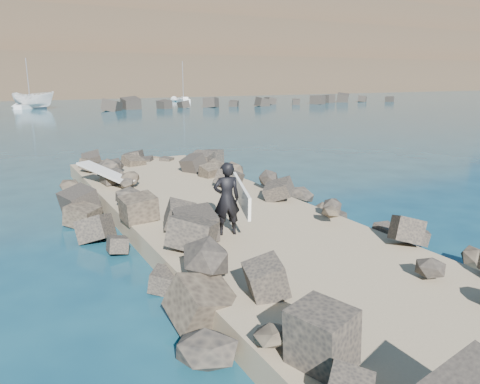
{
  "coord_description": "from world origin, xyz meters",
  "views": [
    {
      "loc": [
        -6.32,
        -12.76,
        4.83
      ],
      "look_at": [
        0.0,
        -1.0,
        1.5
      ],
      "focal_mm": 35.0,
      "sensor_mm": 36.0,
      "label": 1
    }
  ],
  "objects": [
    {
      "name": "boat_imported",
      "position": [
        0.14,
        64.33,
        1.3
      ],
      "size": [
        6.9,
        6.05,
        2.6
      ],
      "primitive_type": "imported",
      "rotation": [
        0.0,
        0.0,
        0.93
      ],
      "color": "silver",
      "rests_on": "ground"
    },
    {
      "name": "ground",
      "position": [
        0.0,
        0.0,
        0.0
      ],
      "size": [
        800.0,
        800.0,
        0.0
      ],
      "primitive_type": "plane",
      "color": "#0F384C",
      "rests_on": "ground"
    },
    {
      "name": "sailboat_f",
      "position": [
        33.55,
        92.73,
        0.35
      ],
      "size": [
        2.31,
        5.27,
        6.41
      ],
      "color": "silver",
      "rests_on": "ground"
    },
    {
      "name": "sailboat_d",
      "position": [
        26.8,
        71.32,
        0.35
      ],
      "size": [
        2.42,
        6.32,
        7.54
      ],
      "color": "silver",
      "rests_on": "ground"
    },
    {
      "name": "breakwater_secondary",
      "position": [
        35.0,
        55.0,
        0.6
      ],
      "size": [
        52.0,
        4.0,
        1.2
      ],
      "primitive_type": "cube",
      "color": "black",
      "rests_on": "ground"
    },
    {
      "name": "surfboard_resting",
      "position": [
        -2.49,
        5.51,
        1.04
      ],
      "size": [
        1.87,
        2.55,
        0.09
      ],
      "primitive_type": "cube",
      "rotation": [
        0.0,
        0.0,
        0.53
      ],
      "color": "beige",
      "rests_on": "riprap_left"
    },
    {
      "name": "surfer_with_board",
      "position": [
        -0.81,
        -1.86,
        1.61
      ],
      "size": [
        1.29,
        2.39,
        2.01
      ],
      "color": "black",
      "rests_on": "jetty"
    },
    {
      "name": "riprap_right",
      "position": [
        2.9,
        -1.5,
        0.5
      ],
      "size": [
        2.6,
        22.0,
        1.0
      ],
      "primitive_type": "cube",
      "color": "black",
      "rests_on": "ground"
    },
    {
      "name": "jetty",
      "position": [
        0.0,
        -2.0,
        0.3
      ],
      "size": [
        6.0,
        26.0,
        0.6
      ],
      "primitive_type": "cube",
      "color": "#8C7759",
      "rests_on": "ground"
    },
    {
      "name": "headland",
      "position": [
        10.0,
        160.0,
        16.0
      ],
      "size": [
        360.0,
        140.0,
        32.0
      ],
      "primitive_type": "cube",
      "color": "#2D4919",
      "rests_on": "ground"
    },
    {
      "name": "sailboat_b",
      "position": [
        -0.26,
        65.49,
        0.35
      ],
      "size": [
        4.95,
        5.59,
        7.51
      ],
      "color": "silver",
      "rests_on": "ground"
    },
    {
      "name": "riprap_left",
      "position": [
        -2.9,
        -1.5,
        0.5
      ],
      "size": [
        2.6,
        22.0,
        1.0
      ],
      "primitive_type": "cube",
      "color": "black",
      "rests_on": "ground"
    }
  ]
}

